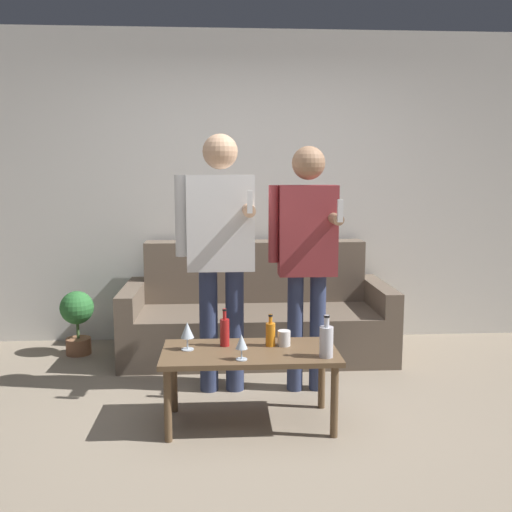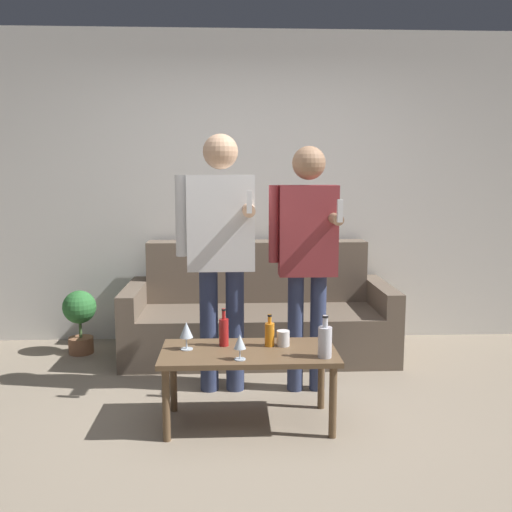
{
  "view_description": "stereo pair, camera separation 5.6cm",
  "coord_description": "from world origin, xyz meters",
  "px_view_note": "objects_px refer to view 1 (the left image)",
  "views": [
    {
      "loc": [
        -0.22,
        -2.99,
        1.48
      ],
      "look_at": [
        -0.0,
        0.67,
        0.95
      ],
      "focal_mm": 40.0,
      "sensor_mm": 36.0,
      "label": 1
    },
    {
      "loc": [
        -0.16,
        -2.99,
        1.48
      ],
      "look_at": [
        -0.0,
        0.67,
        0.95
      ],
      "focal_mm": 40.0,
      "sensor_mm": 36.0,
      "label": 2
    }
  ],
  "objects_px": {
    "couch": "(257,315)",
    "person_standing_right": "(307,247)",
    "bottle_orange": "(225,331)",
    "coffee_table": "(250,359)",
    "person_standing_left": "(220,243)"
  },
  "relations": [
    {
      "from": "coffee_table",
      "to": "person_standing_left",
      "type": "distance_m",
      "value": 0.85
    },
    {
      "from": "bottle_orange",
      "to": "person_standing_left",
      "type": "xyz_separation_m",
      "value": [
        -0.02,
        0.45,
        0.48
      ]
    },
    {
      "from": "coffee_table",
      "to": "bottle_orange",
      "type": "xyz_separation_m",
      "value": [
        -0.15,
        0.1,
        0.14
      ]
    },
    {
      "from": "bottle_orange",
      "to": "couch",
      "type": "bearing_deg",
      "value": 78.07
    },
    {
      "from": "bottle_orange",
      "to": "person_standing_right",
      "type": "relative_size",
      "value": 0.14
    },
    {
      "from": "bottle_orange",
      "to": "coffee_table",
      "type": "bearing_deg",
      "value": -34.1
    },
    {
      "from": "couch",
      "to": "person_standing_right",
      "type": "distance_m",
      "value": 1.13
    },
    {
      "from": "person_standing_left",
      "to": "coffee_table",
      "type": "bearing_deg",
      "value": -72.66
    },
    {
      "from": "couch",
      "to": "coffee_table",
      "type": "distance_m",
      "value": 1.39
    },
    {
      "from": "coffee_table",
      "to": "person_standing_left",
      "type": "height_order",
      "value": "person_standing_left"
    },
    {
      "from": "bottle_orange",
      "to": "person_standing_left",
      "type": "relative_size",
      "value": 0.13
    },
    {
      "from": "couch",
      "to": "person_standing_left",
      "type": "relative_size",
      "value": 1.24
    },
    {
      "from": "coffee_table",
      "to": "person_standing_left",
      "type": "xyz_separation_m",
      "value": [
        -0.17,
        0.55,
        0.63
      ]
    },
    {
      "from": "person_standing_right",
      "to": "person_standing_left",
      "type": "bearing_deg",
      "value": 177.4
    },
    {
      "from": "couch",
      "to": "person_standing_right",
      "type": "bearing_deg",
      "value": -71.68
    }
  ]
}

